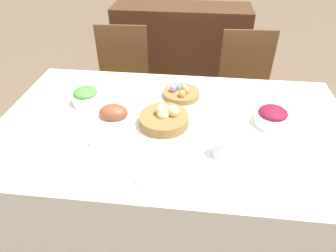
% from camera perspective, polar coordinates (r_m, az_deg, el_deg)
% --- Properties ---
extents(ground_plane, '(12.00, 12.00, 0.00)m').
position_cam_1_polar(ground_plane, '(2.11, 0.82, -15.86)').
color(ground_plane, brown).
extents(dining_table, '(1.88, 1.11, 0.74)m').
position_cam_1_polar(dining_table, '(1.83, 0.92, -8.80)').
color(dining_table, silver).
rests_on(dining_table, ground).
extents(chair_far_right, '(0.45, 0.45, 0.91)m').
position_cam_1_polar(chair_far_right, '(2.50, 14.65, 7.33)').
color(chair_far_right, brown).
rests_on(chair_far_right, ground).
extents(chair_far_left, '(0.44, 0.44, 0.91)m').
position_cam_1_polar(chair_far_left, '(2.55, -8.85, 8.74)').
color(chair_far_left, brown).
rests_on(chair_far_left, ground).
extents(sideboard, '(1.33, 0.44, 0.90)m').
position_cam_1_polar(sideboard, '(3.21, 2.44, 14.16)').
color(sideboard, '#4C2D19').
rests_on(sideboard, ground).
extents(bread_basket, '(0.26, 0.26, 0.11)m').
position_cam_1_polar(bread_basket, '(1.56, -0.65, 1.51)').
color(bread_basket, olive).
rests_on(bread_basket, dining_table).
extents(egg_basket, '(0.22, 0.22, 0.08)m').
position_cam_1_polar(egg_basket, '(1.81, 2.51, 6.28)').
color(egg_basket, olive).
rests_on(egg_basket, dining_table).
extents(ham_platter, '(0.24, 0.17, 0.08)m').
position_cam_1_polar(ham_platter, '(1.64, -10.33, 2.38)').
color(ham_platter, white).
rests_on(ham_platter, dining_table).
extents(beet_salad_bowl, '(0.17, 0.17, 0.10)m').
position_cam_1_polar(beet_salad_bowl, '(1.65, 19.22, 1.70)').
color(beet_salad_bowl, white).
rests_on(beet_salad_bowl, dining_table).
extents(green_salad_bowl, '(0.16, 0.16, 0.09)m').
position_cam_1_polar(green_salad_bowl, '(1.80, -15.37, 5.50)').
color(green_salad_bowl, white).
rests_on(green_salad_bowl, dining_table).
extents(dinner_plate, '(0.25, 0.25, 0.01)m').
position_cam_1_polar(dinner_plate, '(1.31, -1.25, -8.64)').
color(dinner_plate, white).
rests_on(dinner_plate, dining_table).
extents(fork, '(0.01, 0.18, 0.00)m').
position_cam_1_polar(fork, '(1.33, -7.79, -8.12)').
color(fork, '#B7B7BC').
rests_on(fork, dining_table).
extents(knife, '(0.01, 0.18, 0.00)m').
position_cam_1_polar(knife, '(1.30, 5.47, -9.22)').
color(knife, '#B7B7BC').
rests_on(knife, dining_table).
extents(spoon, '(0.01, 0.18, 0.00)m').
position_cam_1_polar(spoon, '(1.30, 6.80, -9.30)').
color(spoon, '#B7B7BC').
rests_on(spoon, dining_table).
extents(drinking_cup, '(0.07, 0.07, 0.08)m').
position_cam_1_polar(drinking_cup, '(1.39, 9.82, -4.11)').
color(drinking_cup, silver).
rests_on(drinking_cup, dining_table).
extents(butter_dish, '(0.13, 0.08, 0.03)m').
position_cam_1_polar(butter_dish, '(1.48, -12.04, -2.54)').
color(butter_dish, white).
rests_on(butter_dish, dining_table).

